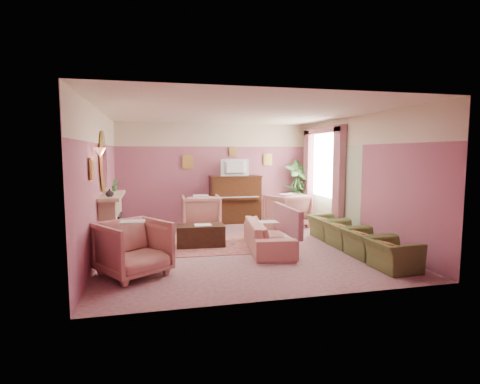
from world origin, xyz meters
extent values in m
cube|color=#916569|center=(0.00, 0.00, 0.00)|extent=(5.50, 6.00, 0.01)
cube|color=#F1EAC7|center=(0.00, 0.00, 2.80)|extent=(5.50, 6.00, 0.01)
cube|color=#7D4A64|center=(0.00, 3.00, 1.40)|extent=(5.50, 0.02, 2.80)
cube|color=#7D4A64|center=(0.00, -3.00, 1.40)|extent=(5.50, 0.02, 2.80)
cube|color=#7D4A64|center=(-2.75, 0.00, 1.40)|extent=(0.02, 6.00, 2.80)
cube|color=#7D4A64|center=(2.75, 0.00, 1.40)|extent=(0.02, 6.00, 2.80)
cube|color=beige|center=(0.00, 2.99, 2.47)|extent=(5.50, 0.01, 0.65)
cube|color=beige|center=(2.73, 1.30, 1.07)|extent=(0.01, 3.00, 2.15)
cube|color=tan|center=(-2.59, 0.20, 0.55)|extent=(0.30, 1.40, 1.10)
cube|color=black|center=(-2.49, 0.20, 0.40)|extent=(0.18, 0.72, 0.68)
cube|color=#FF6005|center=(-2.45, 0.20, 0.22)|extent=(0.06, 0.54, 0.10)
cube|color=tan|center=(-2.56, 0.20, 1.12)|extent=(0.40, 1.55, 0.07)
cube|color=tan|center=(-2.39, 0.20, 0.01)|extent=(0.55, 1.50, 0.02)
ellipsoid|color=gold|center=(-2.70, 0.20, 1.80)|extent=(0.04, 0.72, 1.20)
ellipsoid|color=white|center=(-2.67, 0.20, 1.80)|extent=(0.01, 0.60, 1.06)
cone|color=#FF9F6E|center=(-2.62, -0.85, 1.98)|extent=(0.20, 0.20, 0.16)
cube|color=#351B0E|center=(0.50, 2.68, 0.65)|extent=(1.40, 0.60, 1.30)
cube|color=#351B0E|center=(0.50, 2.33, 0.72)|extent=(1.30, 0.12, 0.06)
cube|color=beige|center=(0.50, 2.33, 0.76)|extent=(1.20, 0.08, 0.02)
cube|color=#351B0E|center=(0.50, 2.68, 1.31)|extent=(1.45, 0.65, 0.04)
imported|color=black|center=(0.50, 2.63, 1.60)|extent=(0.80, 0.12, 0.48)
cube|color=gold|center=(-0.80, 2.96, 1.72)|extent=(0.30, 0.03, 0.38)
cube|color=gold|center=(1.55, 2.96, 1.78)|extent=(0.26, 0.03, 0.34)
cube|color=gold|center=(0.50, 2.96, 2.00)|extent=(0.22, 0.03, 0.26)
cube|color=gold|center=(-2.71, -1.20, 1.72)|extent=(0.03, 0.28, 0.36)
cube|color=silver|center=(2.70, 1.55, 1.70)|extent=(0.03, 1.40, 1.80)
cube|color=#9B5964|center=(2.62, 0.63, 1.30)|extent=(0.16, 0.34, 2.60)
cube|color=#9B5964|center=(2.62, 2.47, 1.30)|extent=(0.16, 0.34, 2.60)
cube|color=#9B5964|center=(2.62, 1.55, 2.56)|extent=(0.16, 2.20, 0.16)
imported|color=#40803C|center=(-2.55, 0.75, 1.29)|extent=(0.16, 0.16, 0.28)
imported|color=beige|center=(-2.55, -0.30, 1.23)|extent=(0.16, 0.16, 0.16)
cube|color=#93514B|center=(-0.70, 0.22, 0.01)|extent=(2.60, 1.94, 0.01)
cube|color=black|center=(-0.80, 0.15, 0.23)|extent=(1.03, 0.56, 0.45)
cube|color=white|center=(-0.75, 0.15, 0.46)|extent=(0.35, 0.28, 0.01)
imported|color=tan|center=(0.51, -0.44, 0.40)|extent=(0.67, 2.00, 0.81)
cube|color=#9B5964|center=(0.91, -0.44, 0.60)|extent=(0.10, 1.52, 0.56)
imported|color=tan|center=(-0.57, 1.92, 0.50)|extent=(0.95, 0.95, 0.99)
imported|color=tan|center=(1.70, 1.68, 0.50)|extent=(0.95, 0.95, 0.99)
imported|color=tan|center=(-2.08, -1.50, 0.50)|extent=(0.95, 0.95, 0.99)
imported|color=#525F2E|center=(2.15, -2.21, 0.34)|extent=(0.56, 0.80, 0.69)
imported|color=#525F2E|center=(2.15, -1.39, 0.34)|extent=(0.56, 0.80, 0.69)
imported|color=#525F2E|center=(2.15, -0.57, 0.34)|extent=(0.56, 0.80, 0.69)
imported|color=#525F2E|center=(2.15, 0.25, 0.34)|extent=(0.56, 0.80, 0.69)
cylinder|color=white|center=(2.39, 2.63, 0.35)|extent=(0.52, 0.52, 0.70)
imported|color=#40803C|center=(2.39, 2.63, 0.87)|extent=(0.30, 0.30, 0.34)
imported|color=#40803C|center=(2.51, 2.53, 0.84)|extent=(0.16, 0.16, 0.28)
cylinder|color=#965649|center=(2.37, 2.65, 0.17)|extent=(0.34, 0.34, 0.34)
imported|color=#40803C|center=(2.37, 2.65, 1.06)|extent=(0.76, 0.76, 1.44)
camera|label=1|loc=(-1.75, -7.61, 1.97)|focal=28.00mm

